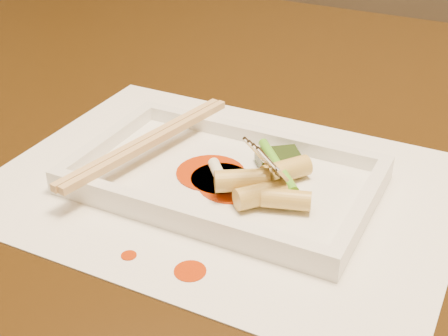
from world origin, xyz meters
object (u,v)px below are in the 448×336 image
at_px(chopstick_a, 144,140).
at_px(fork, 312,109).
at_px(plate_base, 224,182).
at_px(placemat, 224,186).
at_px(table, 219,198).

xyz_separation_m(chopstick_a, fork, (0.15, 0.02, 0.06)).
bearing_deg(plate_base, placemat, 135.00).
bearing_deg(fork, plate_base, -165.58).
distance_m(chopstick_a, fork, 0.16).
height_order(table, fork, fork).
bearing_deg(placemat, chopstick_a, -180.00).
relative_size(placemat, plate_base, 1.54).
distance_m(plate_base, fork, 0.11).
xyz_separation_m(table, plate_base, (0.07, -0.12, 0.11)).
height_order(placemat, chopstick_a, chopstick_a).
distance_m(placemat, fork, 0.11).
height_order(table, chopstick_a, chopstick_a).
xyz_separation_m(table, chopstick_a, (-0.02, -0.12, 0.13)).
height_order(table, placemat, placemat).
xyz_separation_m(plate_base, chopstick_a, (-0.08, 0.00, 0.02)).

